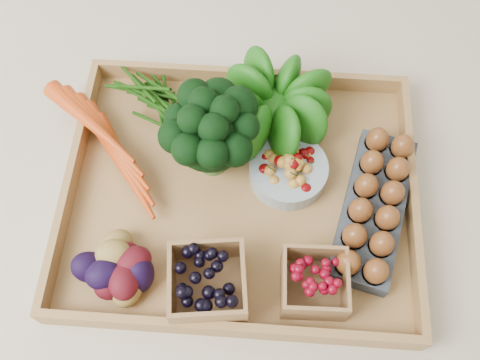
# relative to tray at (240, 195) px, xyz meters

# --- Properties ---
(ground) EXTENTS (4.00, 4.00, 0.00)m
(ground) POSITION_rel_tray_xyz_m (0.00, 0.00, -0.01)
(ground) COLOR beige
(ground) RESTS_ON ground
(tray) EXTENTS (0.55, 0.45, 0.01)m
(tray) POSITION_rel_tray_xyz_m (0.00, 0.00, 0.00)
(tray) COLOR #A97D47
(tray) RESTS_ON ground
(carrots) EXTENTS (0.22, 0.16, 0.05)m
(carrots) POSITION_rel_tray_xyz_m (-0.21, 0.06, 0.03)
(carrots) COLOR #C83E0E
(carrots) RESTS_ON tray
(lettuce) EXTENTS (0.13, 0.13, 0.13)m
(lettuce) POSITION_rel_tray_xyz_m (0.05, 0.13, 0.07)
(lettuce) COLOR #154D0C
(lettuce) RESTS_ON tray
(broccoli) EXTENTS (0.15, 0.15, 0.12)m
(broccoli) POSITION_rel_tray_xyz_m (-0.05, 0.05, 0.07)
(broccoli) COLOR black
(broccoli) RESTS_ON tray
(cherry_bowl) EXTENTS (0.13, 0.13, 0.03)m
(cherry_bowl) POSITION_rel_tray_xyz_m (0.08, 0.04, 0.02)
(cherry_bowl) COLOR #8C9EA5
(cherry_bowl) RESTS_ON tray
(egg_carton) EXTENTS (0.15, 0.27, 0.03)m
(egg_carton) POSITION_rel_tray_xyz_m (0.21, -0.02, 0.02)
(egg_carton) COLOR #3C424C
(egg_carton) RESTS_ON tray
(potatoes) EXTENTS (0.14, 0.14, 0.08)m
(potatoes) POSITION_rel_tray_xyz_m (-0.16, -0.15, 0.05)
(potatoes) COLOR #3F0A11
(potatoes) RESTS_ON tray
(punnet_blackberry) EXTENTS (0.12, 0.12, 0.07)m
(punnet_blackberry) POSITION_rel_tray_xyz_m (-0.03, -0.16, 0.04)
(punnet_blackberry) COLOR black
(punnet_blackberry) RESTS_ON tray
(punnet_raspberry) EXTENTS (0.09, 0.09, 0.06)m
(punnet_raspberry) POSITION_rel_tray_xyz_m (0.12, -0.15, 0.04)
(punnet_raspberry) COLOR #660413
(punnet_raspberry) RESTS_ON tray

